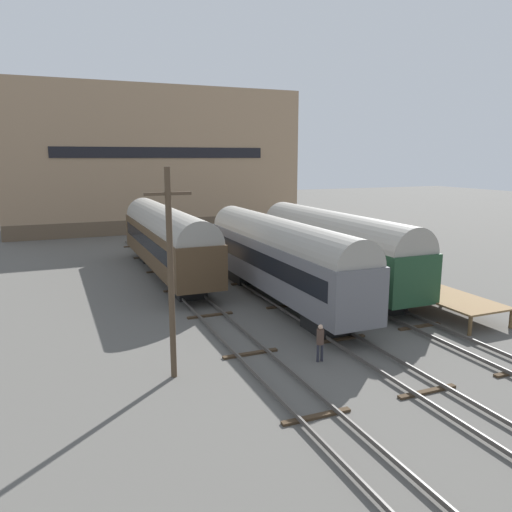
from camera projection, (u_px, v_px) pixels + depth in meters
The scene contains 12 objects.
ground_plane at pixel (311, 322), 26.92m from camera, with size 200.00×200.00×0.00m, color #56544F.
track_left at pixel (228, 331), 25.09m from camera, with size 2.60×60.00×0.26m.
track_middle at pixel (311, 319), 26.89m from camera, with size 2.60×60.00×0.26m.
track_right at pixel (384, 309), 28.69m from camera, with size 2.60×60.00×0.26m.
train_car_green at pixel (334, 246), 33.22m from camera, with size 3.14×16.52×5.19m.
train_car_brown at pixel (166, 237), 36.82m from camera, with size 3.11×18.59×5.17m.
train_car_grey at pixel (280, 255), 30.01m from camera, with size 2.84×17.40×5.16m.
station_platform at pixel (425, 290), 29.60m from camera, with size 3.11×10.11×1.09m.
bench at pixel (408, 274), 31.15m from camera, with size 1.40×0.40×0.91m.
person_worker at pixel (320, 339), 21.46m from camera, with size 0.32×0.32×1.68m.
utility_pole at pixel (171, 272), 19.33m from camera, with size 1.80×0.24×8.37m.
warehouse_building at pixel (154, 160), 61.40m from camera, with size 34.52×10.12×16.81m.
Camera 1 is at (-12.68, -22.58, 8.71)m, focal length 35.00 mm.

